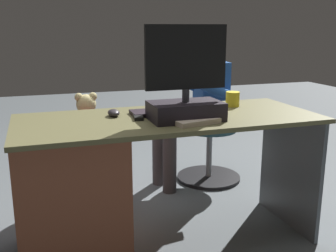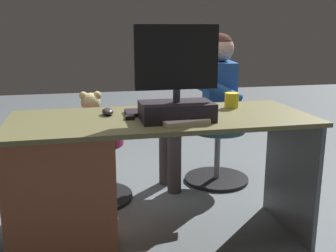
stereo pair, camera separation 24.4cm
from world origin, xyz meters
TOP-DOWN VIEW (x-y plane):
  - ground_plane at (0.00, 0.00)m, footprint 10.00×10.00m
  - desk at (0.41, 0.36)m, footprint 1.55×0.64m
  - monitor at (-0.05, 0.46)m, footprint 0.41×0.22m
  - keyboard at (-0.03, 0.29)m, footprint 0.42×0.14m
  - computer_mouse at (0.27, 0.27)m, footprint 0.06×0.10m
  - cup at (-0.43, 0.22)m, footprint 0.08×0.08m
  - tv_remote at (0.16, 0.34)m, footprint 0.07×0.15m
  - notebook_binder at (-0.05, 0.46)m, footprint 0.28×0.34m
  - office_chair_teddy at (0.34, -0.30)m, footprint 0.52×0.52m
  - teddy_bear at (0.34, -0.31)m, footprint 0.21×0.22m
  - visitor_chair at (-0.59, -0.44)m, footprint 0.49×0.49m
  - person at (-0.51, -0.42)m, footprint 0.57×0.52m

SIDE VIEW (x-z plane):
  - ground_plane at x=0.00m, z-range 0.00..0.00m
  - office_chair_teddy at x=0.34m, z-range 0.03..0.48m
  - visitor_chair at x=-0.59m, z-range 0.04..0.49m
  - desk at x=0.41m, z-range 0.02..0.74m
  - teddy_bear at x=0.34m, z-range 0.43..0.73m
  - person at x=-0.51m, z-range 0.10..1.22m
  - tv_remote at x=0.16m, z-range 0.71..0.73m
  - keyboard at x=-0.03m, z-range 0.71..0.73m
  - notebook_binder at x=-0.05m, z-range 0.71..0.74m
  - computer_mouse at x=0.27m, z-range 0.71..0.75m
  - cup at x=-0.43m, z-range 0.71..0.80m
  - monitor at x=-0.05m, z-range 0.61..1.07m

